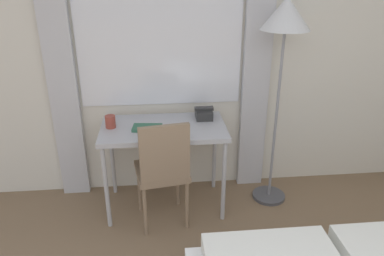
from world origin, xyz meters
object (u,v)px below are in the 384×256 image
standing_lamp (285,30)px  telephone (204,113)px  desk_chair (163,167)px  mug (110,122)px  desk (164,134)px  book (147,128)px

standing_lamp → telephone: (-0.61, 0.12, -0.72)m
desk_chair → mug: desk_chair is taller
standing_lamp → mug: bearing=-179.8°
desk → standing_lamp: (0.96, 0.02, 0.83)m
desk_chair → telephone: desk_chair is taller
desk → book: book is taller
desk → telephone: 0.40m
desk → mug: 0.45m
desk → mug: size_ratio=10.03×
book → mug: bearing=167.9°
telephone → desk: bearing=-158.1°
book → mug: size_ratio=2.43×
standing_lamp → book: 1.33m
desk → telephone: bearing=21.9°
desk_chair → book: bearing=107.6°
standing_lamp → telephone: 0.95m
book → mug: (-0.30, 0.06, 0.04)m
desk_chair → mug: size_ratio=9.19×
standing_lamp → mug: (-1.39, -0.00, -0.71)m
telephone → mug: (-0.79, -0.13, 0.01)m
desk → standing_lamp: standing_lamp is taller
standing_lamp → book: size_ratio=7.15×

